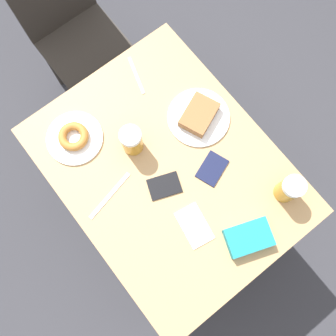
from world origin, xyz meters
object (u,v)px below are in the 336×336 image
at_px(plate_with_donut, 74,137).
at_px(beer_mug_left, 132,141).
at_px(plate_with_cake, 199,116).
at_px(passport_far_edge, 164,186).
at_px(napkin_folded, 194,226).
at_px(passport_near_edge, 212,169).
at_px(fork, 136,75).
at_px(knife, 110,195).
at_px(blue_pouch, 249,238).
at_px(chair, 69,22).
at_px(beer_mug_center, 289,189).

distance_m(plate_with_donut, beer_mug_left, 0.25).
bearing_deg(plate_with_cake, beer_mug_left, 166.50).
xyz_separation_m(plate_with_cake, passport_far_edge, (-0.29, -0.14, -0.02)).
distance_m(napkin_folded, passport_near_edge, 0.24).
relative_size(plate_with_cake, plate_with_donut, 1.12).
xyz_separation_m(beer_mug_left, napkin_folded, (-0.01, -0.40, -0.07)).
distance_m(fork, passport_far_edge, 0.50).
relative_size(napkin_folded, knife, 0.75).
xyz_separation_m(napkin_folded, fork, (0.21, 0.65, -0.00)).
bearing_deg(knife, beer_mug_left, 28.55).
distance_m(napkin_folded, passport_far_edge, 0.19).
xyz_separation_m(plate_with_donut, napkin_folded, (0.16, -0.58, -0.01)).
bearing_deg(blue_pouch, passport_far_edge, 109.48).
relative_size(plate_with_cake, knife, 1.14).
distance_m(napkin_folded, blue_pouch, 0.21).
distance_m(passport_far_edge, blue_pouch, 0.38).
bearing_deg(plate_with_donut, passport_near_edge, -50.99).
distance_m(plate_with_cake, blue_pouch, 0.52).
bearing_deg(chair, beer_mug_left, -101.55).
distance_m(chair, blue_pouch, 1.34).
relative_size(chair, blue_pouch, 4.66).
relative_size(plate_with_donut, fork, 1.31).
relative_size(fork, knife, 0.78).
height_order(napkin_folded, blue_pouch, blue_pouch).
xyz_separation_m(plate_with_cake, passport_near_edge, (-0.10, -0.20, -0.02)).
relative_size(chair, passport_far_edge, 6.18).
height_order(chair, blue_pouch, chair).
bearing_deg(passport_near_edge, passport_far_edge, 162.16).
distance_m(beer_mug_center, napkin_folded, 0.38).
height_order(plate_with_cake, beer_mug_center, beer_mug_center).
bearing_deg(beer_mug_left, plate_with_cake, -13.50).
bearing_deg(napkin_folded, passport_near_edge, 33.68).
bearing_deg(plate_with_donut, chair, 61.44).
relative_size(plate_with_cake, passport_far_edge, 1.73).
relative_size(plate_with_donut, napkin_folded, 1.35).
height_order(knife, passport_far_edge, passport_far_edge).
height_order(napkin_folded, passport_far_edge, passport_far_edge).
distance_m(plate_with_donut, beer_mug_center, 0.87).
relative_size(fork, passport_far_edge, 1.19).
distance_m(beer_mug_left, napkin_folded, 0.41).
distance_m(knife, passport_near_edge, 0.42).
relative_size(chair, plate_with_cake, 3.56).
bearing_deg(blue_pouch, beer_mug_left, 102.29).
bearing_deg(beer_mug_center, knife, 142.96).
relative_size(napkin_folded, passport_far_edge, 1.15).
bearing_deg(chair, plate_with_donut, -118.77).
relative_size(beer_mug_center, passport_far_edge, 0.95).
xyz_separation_m(plate_with_donut, passport_far_edge, (0.17, -0.38, -0.01)).
height_order(beer_mug_left, passport_near_edge, beer_mug_left).
bearing_deg(beer_mug_left, napkin_folded, -91.05).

